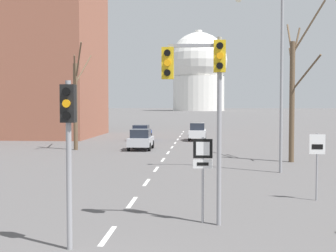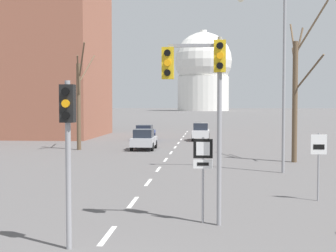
{
  "view_description": "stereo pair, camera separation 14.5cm",
  "coord_description": "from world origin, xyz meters",
  "px_view_note": "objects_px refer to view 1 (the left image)",
  "views": [
    {
      "loc": [
        2.68,
        -8.46,
        3.72
      ],
      "look_at": [
        1.62,
        5.45,
        3.06
      ],
      "focal_mm": 50.0,
      "sensor_mm": 36.0,
      "label": 1
    },
    {
      "loc": [
        2.82,
        -8.45,
        3.72
      ],
      "look_at": [
        1.62,
        5.45,
        3.06
      ],
      "focal_mm": 50.0,
      "sensor_mm": 36.0,
      "label": 2
    }
  ],
  "objects_px": {
    "traffic_signal_near_right": "(202,83)",
    "speed_limit_sign": "(317,155)",
    "sedan_near_right": "(197,132)",
    "traffic_signal_centre_tall": "(69,131)",
    "route_sign_post": "(203,164)",
    "sedan_mid_centre": "(141,139)",
    "sedan_near_left": "(141,132)",
    "street_lamp_right": "(274,65)"
  },
  "relations": [
    {
      "from": "speed_limit_sign",
      "to": "sedan_mid_centre",
      "type": "xyz_separation_m",
      "value": [
        -9.42,
        19.35,
        -0.92
      ]
    },
    {
      "from": "sedan_near_left",
      "to": "sedan_near_right",
      "type": "relative_size",
      "value": 1.03
    },
    {
      "from": "sedan_near_left",
      "to": "sedan_near_right",
      "type": "xyz_separation_m",
      "value": [
        5.72,
        0.05,
        0.09
      ]
    },
    {
      "from": "sedan_near_left",
      "to": "sedan_mid_centre",
      "type": "distance_m",
      "value": 9.91
    },
    {
      "from": "traffic_signal_near_right",
      "to": "street_lamp_right",
      "type": "distance_m",
      "value": 11.98
    },
    {
      "from": "sedan_mid_centre",
      "to": "traffic_signal_centre_tall",
      "type": "bearing_deg",
      "value": -86.34
    },
    {
      "from": "sedan_near_right",
      "to": "sedan_mid_centre",
      "type": "bearing_deg",
      "value": -114.22
    },
    {
      "from": "sedan_near_right",
      "to": "route_sign_post",
      "type": "bearing_deg",
      "value": -88.95
    },
    {
      "from": "speed_limit_sign",
      "to": "sedan_near_right",
      "type": "height_order",
      "value": "speed_limit_sign"
    },
    {
      "from": "speed_limit_sign",
      "to": "sedan_near_right",
      "type": "bearing_deg",
      "value": 99.65
    },
    {
      "from": "traffic_signal_near_right",
      "to": "route_sign_post",
      "type": "relative_size",
      "value": 2.14
    },
    {
      "from": "traffic_signal_centre_tall",
      "to": "route_sign_post",
      "type": "height_order",
      "value": "traffic_signal_centre_tall"
    },
    {
      "from": "route_sign_post",
      "to": "sedan_near_left",
      "type": "xyz_separation_m",
      "value": [
        -6.33,
        32.91,
        -1.03
      ]
    },
    {
      "from": "sedan_near_left",
      "to": "traffic_signal_centre_tall",
      "type": "bearing_deg",
      "value": -85.31
    },
    {
      "from": "traffic_signal_near_right",
      "to": "sedan_near_right",
      "type": "height_order",
      "value": "traffic_signal_near_right"
    },
    {
      "from": "street_lamp_right",
      "to": "sedan_near_right",
      "type": "xyz_separation_m",
      "value": [
        -4.36,
        21.93,
        -4.89
      ]
    },
    {
      "from": "sedan_near_left",
      "to": "sedan_near_right",
      "type": "distance_m",
      "value": 5.72
    },
    {
      "from": "traffic_signal_near_right",
      "to": "sedan_near_right",
      "type": "bearing_deg",
      "value": 90.99
    },
    {
      "from": "route_sign_post",
      "to": "sedan_mid_centre",
      "type": "xyz_separation_m",
      "value": [
        -5.05,
        23.08,
        -0.99
      ]
    },
    {
      "from": "street_lamp_right",
      "to": "speed_limit_sign",
      "type": "bearing_deg",
      "value": -85.22
    },
    {
      "from": "sedan_near_right",
      "to": "speed_limit_sign",
      "type": "bearing_deg",
      "value": -80.35
    },
    {
      "from": "speed_limit_sign",
      "to": "sedan_near_right",
      "type": "xyz_separation_m",
      "value": [
        -4.97,
        29.23,
        -0.87
      ]
    },
    {
      "from": "sedan_near_right",
      "to": "sedan_mid_centre",
      "type": "xyz_separation_m",
      "value": [
        -4.45,
        -9.88,
        -0.06
      ]
    },
    {
      "from": "speed_limit_sign",
      "to": "sedan_near_left",
      "type": "height_order",
      "value": "speed_limit_sign"
    },
    {
      "from": "speed_limit_sign",
      "to": "sedan_mid_centre",
      "type": "height_order",
      "value": "speed_limit_sign"
    },
    {
      "from": "traffic_signal_near_right",
      "to": "speed_limit_sign",
      "type": "height_order",
      "value": "traffic_signal_near_right"
    },
    {
      "from": "traffic_signal_near_right",
      "to": "sedan_mid_centre",
      "type": "distance_m",
      "value": 24.1
    },
    {
      "from": "route_sign_post",
      "to": "speed_limit_sign",
      "type": "bearing_deg",
      "value": 40.52
    },
    {
      "from": "traffic_signal_centre_tall",
      "to": "route_sign_post",
      "type": "bearing_deg",
      "value": 40.79
    },
    {
      "from": "speed_limit_sign",
      "to": "traffic_signal_near_right",
      "type": "bearing_deg",
      "value": -137.95
    },
    {
      "from": "route_sign_post",
      "to": "street_lamp_right",
      "type": "xyz_separation_m",
      "value": [
        3.76,
        11.04,
        3.95
      ]
    },
    {
      "from": "route_sign_post",
      "to": "sedan_near_left",
      "type": "distance_m",
      "value": 33.53
    },
    {
      "from": "traffic_signal_near_right",
      "to": "sedan_near_left",
      "type": "height_order",
      "value": "traffic_signal_near_right"
    },
    {
      "from": "street_lamp_right",
      "to": "sedan_near_right",
      "type": "distance_m",
      "value": 22.88
    },
    {
      "from": "street_lamp_right",
      "to": "sedan_near_left",
      "type": "bearing_deg",
      "value": 114.75
    },
    {
      "from": "traffic_signal_near_right",
      "to": "route_sign_post",
      "type": "xyz_separation_m",
      "value": [
        0.03,
        0.23,
        -2.51
      ]
    },
    {
      "from": "speed_limit_sign",
      "to": "route_sign_post",
      "type": "bearing_deg",
      "value": -139.48
    },
    {
      "from": "street_lamp_right",
      "to": "traffic_signal_centre_tall",
      "type": "bearing_deg",
      "value": -117.1
    },
    {
      "from": "traffic_signal_near_right",
      "to": "sedan_mid_centre",
      "type": "relative_size",
      "value": 1.49
    },
    {
      "from": "route_sign_post",
      "to": "speed_limit_sign",
      "type": "relative_size",
      "value": 1.03
    },
    {
      "from": "route_sign_post",
      "to": "traffic_signal_near_right",
      "type": "bearing_deg",
      "value": -96.87
    },
    {
      "from": "street_lamp_right",
      "to": "sedan_near_right",
      "type": "height_order",
      "value": "street_lamp_right"
    }
  ]
}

